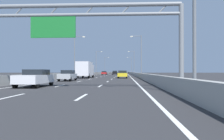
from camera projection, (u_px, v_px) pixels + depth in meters
ground_plane at (115, 74)px, 99.31m from camera, size 260.00×260.00×0.00m
lane_dash_left_1 at (12, 97)px, 12.04m from camera, size 0.16×3.00×0.01m
lane_dash_left_2 at (60, 86)px, 21.02m from camera, size 0.16×3.00×0.01m
lane_dash_left_3 at (79, 81)px, 30.01m from camera, size 0.16×3.00×0.01m
lane_dash_left_4 at (90, 79)px, 39.00m from camera, size 0.16×3.00×0.01m
lane_dash_left_5 at (96, 78)px, 47.98m from camera, size 0.16×3.00×0.01m
lane_dash_left_6 at (101, 77)px, 56.97m from camera, size 0.16×3.00×0.01m
lane_dash_left_7 at (104, 76)px, 65.96m from camera, size 0.16×3.00×0.01m
lane_dash_left_8 at (107, 75)px, 74.94m from camera, size 0.16×3.00×0.01m
lane_dash_left_9 at (109, 75)px, 83.93m from camera, size 0.16×3.00×0.01m
lane_dash_left_10 at (110, 75)px, 92.92m from camera, size 0.16×3.00×0.01m
lane_dash_left_11 at (112, 74)px, 101.90m from camera, size 0.16×3.00×0.01m
lane_dash_left_12 at (113, 74)px, 110.89m from camera, size 0.16×3.00×0.01m
lane_dash_left_13 at (114, 74)px, 119.88m from camera, size 0.16×3.00×0.01m
lane_dash_left_14 at (114, 74)px, 128.86m from camera, size 0.16×3.00×0.01m
lane_dash_left_15 at (115, 73)px, 137.85m from camera, size 0.16×3.00×0.01m
lane_dash_left_16 at (116, 73)px, 146.84m from camera, size 0.16×3.00×0.01m
lane_dash_left_17 at (116, 73)px, 155.82m from camera, size 0.16×3.00×0.01m
lane_dash_right_1 at (82, 97)px, 11.84m from camera, size 0.16×3.00×0.01m
lane_dash_right_2 at (100, 86)px, 20.83m from camera, size 0.16×3.00×0.01m
lane_dash_right_3 at (108, 81)px, 29.82m from camera, size 0.16×3.00×0.01m
lane_dash_right_4 at (112, 79)px, 38.80m from camera, size 0.16×3.00×0.01m
lane_dash_right_5 at (114, 78)px, 47.79m from camera, size 0.16×3.00×0.01m
lane_dash_right_6 at (116, 77)px, 56.78m from camera, size 0.16×3.00×0.01m
lane_dash_right_7 at (117, 76)px, 65.76m from camera, size 0.16×3.00×0.01m
lane_dash_right_8 at (118, 75)px, 74.75m from camera, size 0.16×3.00×0.01m
lane_dash_right_9 at (119, 75)px, 83.73m from camera, size 0.16×3.00×0.01m
lane_dash_right_10 at (119, 75)px, 92.72m from camera, size 0.16×3.00×0.01m
lane_dash_right_11 at (120, 74)px, 101.71m from camera, size 0.16×3.00×0.01m
lane_dash_right_12 at (120, 74)px, 110.69m from camera, size 0.16×3.00×0.01m
lane_dash_right_13 at (121, 74)px, 119.68m from camera, size 0.16×3.00×0.01m
lane_dash_right_14 at (121, 74)px, 128.67m from camera, size 0.16×3.00×0.01m
lane_dash_right_15 at (121, 73)px, 137.65m from camera, size 0.16×3.00×0.01m
lane_dash_right_16 at (121, 73)px, 146.64m from camera, size 0.16×3.00×0.01m
lane_dash_right_17 at (122, 73)px, 155.63m from camera, size 0.16×3.00×0.01m
edge_line_left at (100, 75)px, 87.61m from camera, size 0.16×176.00×0.01m
edge_line_right at (128, 75)px, 87.04m from camera, size 0.16×176.00×0.01m
barrier_left at (101, 73)px, 109.67m from camera, size 0.45×220.00×0.95m
barrier_right at (131, 73)px, 108.92m from camera, size 0.45×220.00×0.95m
sign_gantry at (69, 24)px, 17.64m from camera, size 16.47×0.36×6.36m
streetlamp_left_mid at (76, 54)px, 54.82m from camera, size 2.58×0.28×9.50m
streetlamp_right_mid at (140, 53)px, 54.00m from camera, size 2.58×0.28×9.50m
streetlamp_left_far at (97, 61)px, 96.05m from camera, size 2.58×0.28×9.50m
streetlamp_right_far at (134, 61)px, 95.24m from camera, size 2.58×0.28×9.50m
streetlamp_left_distant at (105, 64)px, 137.28m from camera, size 2.58×0.28×9.50m
streetlamp_right_distant at (131, 64)px, 136.47m from camera, size 2.58×0.28×9.50m
red_car at (104, 73)px, 88.26m from camera, size 1.85×4.67×1.36m
silver_car at (68, 75)px, 31.88m from camera, size 1.70×4.34×1.45m
yellow_car at (122, 74)px, 44.62m from camera, size 1.76×4.53×1.43m
white_car at (35, 78)px, 19.70m from camera, size 1.89×4.61×1.44m
black_car at (115, 73)px, 90.82m from camera, size 1.85×4.59×1.51m
box_truck at (85, 69)px, 45.40m from camera, size 2.36×7.92×3.05m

